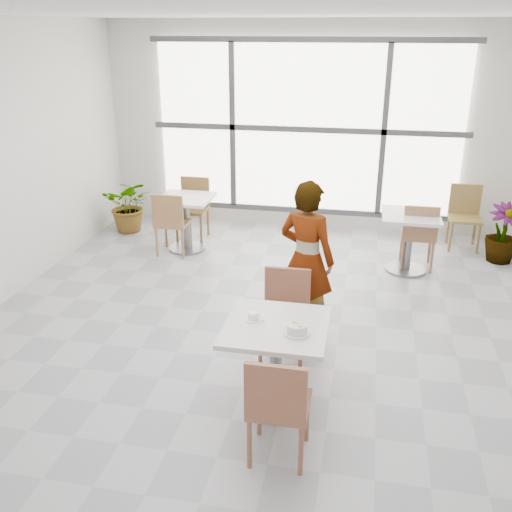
% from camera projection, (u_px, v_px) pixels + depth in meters
% --- Properties ---
extents(floor, '(7.00, 7.00, 0.00)m').
position_uv_depth(floor, '(262.00, 337.00, 5.72)').
color(floor, '#9E9EA5').
rests_on(floor, ground).
extents(ceiling, '(7.00, 7.00, 0.00)m').
position_uv_depth(ceiling, '(263.00, 12.00, 4.59)').
color(ceiling, white).
rests_on(ceiling, ground).
extents(wall_back, '(6.00, 0.00, 6.00)m').
position_uv_depth(wall_back, '(307.00, 128.00, 8.33)').
color(wall_back, silver).
rests_on(wall_back, ground).
extents(wall_front, '(6.00, 0.00, 6.00)m').
position_uv_depth(wall_front, '(74.00, 463.00, 1.98)').
color(wall_front, silver).
rests_on(wall_front, ground).
extents(window, '(4.60, 0.07, 2.52)m').
position_uv_depth(window, '(307.00, 129.00, 8.28)').
color(window, white).
rests_on(window, ground).
extents(main_table, '(0.80, 0.80, 0.75)m').
position_uv_depth(main_table, '(276.00, 350.00, 4.51)').
color(main_table, silver).
rests_on(main_table, ground).
extents(chair_near, '(0.42, 0.42, 0.87)m').
position_uv_depth(chair_near, '(278.00, 403.00, 3.91)').
color(chair_near, '#90573F').
rests_on(chair_near, ground).
extents(chair_far, '(0.42, 0.42, 0.87)m').
position_uv_depth(chair_far, '(285.00, 310.00, 5.19)').
color(chair_far, brown).
rests_on(chair_far, ground).
extents(oatmeal_bowl, '(0.21, 0.21, 0.09)m').
position_uv_depth(oatmeal_bowl, '(297.00, 328.00, 4.28)').
color(oatmeal_bowl, silver).
rests_on(oatmeal_bowl, main_table).
extents(coffee_cup, '(0.16, 0.13, 0.07)m').
position_uv_depth(coffee_cup, '(253.00, 317.00, 4.48)').
color(coffee_cup, white).
rests_on(coffee_cup, main_table).
extents(person, '(0.67, 0.56, 1.58)m').
position_uv_depth(person, '(307.00, 259.00, 5.56)').
color(person, black).
rests_on(person, ground).
extents(bg_table_left, '(0.70, 0.70, 0.75)m').
position_uv_depth(bg_table_left, '(186.00, 216.00, 7.79)').
color(bg_table_left, silver).
rests_on(bg_table_left, ground).
extents(bg_table_right, '(0.70, 0.70, 0.75)m').
position_uv_depth(bg_table_right, '(409.00, 234.00, 7.10)').
color(bg_table_right, silver).
rests_on(bg_table_right, ground).
extents(bg_chair_left_near, '(0.42, 0.42, 0.87)m').
position_uv_depth(bg_chair_left_near, '(171.00, 220.00, 7.58)').
color(bg_chair_left_near, '#9F7043').
rests_on(bg_chair_left_near, ground).
extents(bg_chair_left_far, '(0.42, 0.42, 0.87)m').
position_uv_depth(bg_chair_left_far, '(194.00, 204.00, 8.26)').
color(bg_chair_left_far, brown).
rests_on(bg_chair_left_far, ground).
extents(bg_chair_right_near, '(0.42, 0.42, 0.87)m').
position_uv_depth(bg_chair_right_near, '(419.00, 232.00, 7.13)').
color(bg_chair_right_near, '#996947').
rests_on(bg_chair_right_near, ground).
extents(bg_chair_right_far, '(0.42, 0.42, 0.87)m').
position_uv_depth(bg_chair_right_far, '(465.00, 212.00, 7.90)').
color(bg_chair_right_far, olive).
rests_on(bg_chair_right_far, ground).
extents(plant_left, '(0.80, 0.72, 0.81)m').
position_uv_depth(plant_left, '(130.00, 205.00, 8.53)').
color(plant_left, '#598648').
rests_on(plant_left, ground).
extents(plant_right, '(0.53, 0.53, 0.78)m').
position_uv_depth(plant_right, '(503.00, 233.00, 7.42)').
color(plant_right, '#59814A').
rests_on(plant_right, ground).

